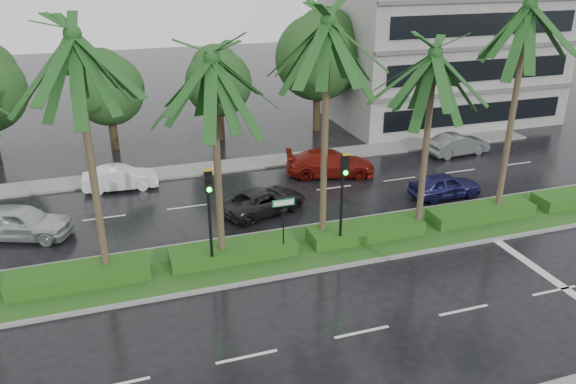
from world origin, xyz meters
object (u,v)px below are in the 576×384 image
object	(u,v)px
car_blue	(445,185)
car_grey	(458,144)
signal_median_left	(209,205)
street_sign	(283,213)
car_darkgrey	(263,201)
car_white	(120,178)
car_silver	(20,222)
car_red	(330,163)

from	to	relation	value
car_blue	car_grey	xyz separation A→B (m)	(4.50, 5.56, 0.03)
signal_median_left	car_grey	size ratio (longest dim) A/B	1.07
street_sign	car_blue	world-z (taller)	street_sign
car_darkgrey	car_blue	distance (m)	9.57
street_sign	car_white	xyz separation A→B (m)	(-6.00, 9.99, -1.48)
street_sign	car_grey	size ratio (longest dim) A/B	0.64
street_sign	car_silver	distance (m)	11.97
signal_median_left	street_sign	xyz separation A→B (m)	(3.00, 0.18, -0.87)
street_sign	car_silver	world-z (taller)	street_sign
signal_median_left	car_silver	distance (m)	9.71
car_silver	car_grey	bearing A→B (deg)	-60.21
car_red	car_blue	size ratio (longest dim) A/B	1.33
signal_median_left	car_darkgrey	xyz separation A→B (m)	(3.50, 4.93, -2.39)
car_red	car_blue	distance (m)	6.55
car_silver	car_red	bearing A→B (deg)	-58.50
car_blue	car_grey	distance (m)	7.15
signal_median_left	car_blue	size ratio (longest dim) A/B	1.15
signal_median_left	street_sign	world-z (taller)	signal_median_left
car_silver	car_red	distance (m)	16.24
car_silver	car_grey	distance (m)	25.25
car_grey	car_red	bearing A→B (deg)	89.96
car_red	car_grey	distance (m)	9.04
car_silver	car_red	size ratio (longest dim) A/B	0.88
car_silver	car_blue	xyz separation A→B (m)	(20.50, -1.98, -0.11)
car_silver	car_grey	xyz separation A→B (m)	(25.00, 3.58, -0.09)
signal_median_left	car_darkgrey	distance (m)	6.50
car_grey	car_silver	bearing A→B (deg)	93.04
signal_median_left	car_white	world-z (taller)	signal_median_left
signal_median_left	street_sign	size ratio (longest dim) A/B	1.68
street_sign	car_grey	distance (m)	17.21
car_grey	car_white	bearing A→B (deg)	82.54
signal_median_left	car_silver	xyz separation A→B (m)	(-7.50, 5.75, -2.24)
signal_median_left	car_red	size ratio (longest dim) A/B	0.86
car_silver	car_white	xyz separation A→B (m)	(4.50, 4.42, -0.12)
car_white	car_darkgrey	world-z (taller)	car_white
signal_median_left	car_grey	world-z (taller)	signal_median_left
car_white	car_red	world-z (taller)	car_red
car_blue	car_red	bearing A→B (deg)	43.88
car_white	car_red	distance (m)	11.62
car_red	street_sign	bearing A→B (deg)	162.04
signal_median_left	car_red	world-z (taller)	signal_median_left
car_white	signal_median_left	bearing A→B (deg)	-160.97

